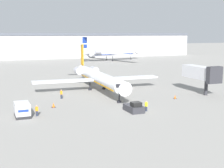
{
  "coord_description": "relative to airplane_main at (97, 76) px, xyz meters",
  "views": [
    {
      "loc": [
        -22.33,
        -44.46,
        12.64
      ],
      "look_at": [
        0.0,
        10.18,
        3.06
      ],
      "focal_mm": 50.0,
      "sensor_mm": 36.0,
      "label": 1
    }
  ],
  "objects": [
    {
      "name": "worker_on_apron",
      "position": [
        -16.25,
        -17.66,
        -2.23
      ],
      "size": [
        0.4,
        0.24,
        1.72
      ],
      "color": "#232838",
      "rests_on": "ground"
    },
    {
      "name": "luggage_cart",
      "position": [
        -18.38,
        -17.16,
        -2.02
      ],
      "size": [
        2.18,
        3.64,
        2.2
      ],
      "color": "#232326",
      "rests_on": "ground"
    },
    {
      "name": "jet_bridge",
      "position": [
        18.83,
        -12.36,
        1.31
      ],
      "size": [
        3.2,
        9.84,
        6.19
      ],
      "color": "#2D2D33",
      "rests_on": "ground"
    },
    {
      "name": "terminal_building",
      "position": [
        -0.87,
        99.06,
        3.35
      ],
      "size": [
        180.0,
        16.8,
        12.89
      ],
      "color": "#B2B2B7",
      "rests_on": "ground"
    },
    {
      "name": "ground_plane",
      "position": [
        -0.87,
        -20.94,
        -3.12
      ],
      "size": [
        600.0,
        600.0,
        0.0
      ],
      "primitive_type": "plane",
      "color": "gray"
    },
    {
      "name": "pushback_tug",
      "position": [
        -1.08,
        -20.75,
        -2.48
      ],
      "size": [
        2.21,
        3.94,
        1.75
      ],
      "color": "#2D2D33",
      "rests_on": "ground"
    },
    {
      "name": "worker_near_tug",
      "position": [
        0.86,
        -21.36,
        -2.21
      ],
      "size": [
        0.4,
        0.24,
        1.74
      ],
      "color": "#232838",
      "rests_on": "ground"
    },
    {
      "name": "airplane_main",
      "position": [
        0.0,
        0.0,
        0.0
      ],
      "size": [
        28.93,
        32.18,
        10.06
      ],
      "color": "silver",
      "rests_on": "ground"
    },
    {
      "name": "worker_by_wing",
      "position": [
        -9.76,
        -6.25,
        -2.15
      ],
      "size": [
        0.4,
        0.26,
        1.83
      ],
      "color": "#232838",
      "rests_on": "ground"
    },
    {
      "name": "airplane_parked_far_right",
      "position": [
        31.87,
        70.51,
        1.18
      ],
      "size": [
        31.89,
        37.7,
        11.35
      ],
      "color": "white",
      "rests_on": "ground"
    },
    {
      "name": "traffic_cone_left",
      "position": [
        -12.67,
        -12.83,
        -2.73
      ],
      "size": [
        0.68,
        0.68,
        0.82
      ],
      "color": "black",
      "rests_on": "ground"
    },
    {
      "name": "traffic_cone_right",
      "position": [
        10.93,
        -14.64,
        -2.75
      ],
      "size": [
        0.58,
        0.58,
        0.78
      ],
      "color": "black",
      "rests_on": "ground"
    }
  ]
}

